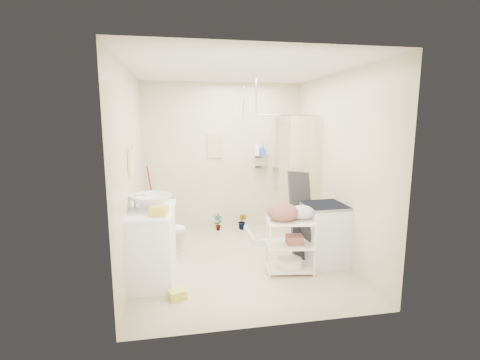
% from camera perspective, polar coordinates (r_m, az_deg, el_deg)
% --- Properties ---
extents(floor, '(3.20, 3.20, 0.00)m').
position_cam_1_polar(floor, '(5.02, -0.11, -13.07)').
color(floor, '#C7B795').
rests_on(floor, ground).
extents(ceiling, '(2.80, 3.20, 0.04)m').
position_cam_1_polar(ceiling, '(4.67, -0.12, 17.78)').
color(ceiling, silver).
rests_on(ceiling, ground).
extents(wall_back, '(2.80, 0.04, 2.60)m').
position_cam_1_polar(wall_back, '(6.24, -2.72, 3.82)').
color(wall_back, beige).
rests_on(wall_back, ground).
extents(wall_front, '(2.80, 0.04, 2.60)m').
position_cam_1_polar(wall_front, '(3.13, 5.06, -2.29)').
color(wall_front, beige).
rests_on(wall_front, ground).
extents(wall_left, '(0.04, 3.20, 2.60)m').
position_cam_1_polar(wall_left, '(4.64, -17.41, 1.26)').
color(wall_left, beige).
rests_on(wall_left, ground).
extents(wall_right, '(0.04, 3.20, 2.60)m').
position_cam_1_polar(wall_right, '(5.11, 15.55, 2.11)').
color(wall_right, beige).
rests_on(wall_right, ground).
extents(vanity, '(0.62, 1.04, 0.89)m').
position_cam_1_polar(vanity, '(4.49, -14.28, -10.15)').
color(vanity, white).
rests_on(vanity, ground).
extents(sink, '(0.60, 0.60, 0.17)m').
position_cam_1_polar(sink, '(4.35, -14.35, -3.46)').
color(sink, silver).
rests_on(sink, vanity).
extents(counter_basket, '(0.23, 0.20, 0.11)m').
position_cam_1_polar(counter_basket, '(4.03, -13.17, -4.97)').
color(counter_basket, gold).
rests_on(counter_basket, vanity).
extents(floor_basket, '(0.31, 0.27, 0.14)m').
position_cam_1_polar(floor_basket, '(4.10, -10.22, -17.74)').
color(floor_basket, yellow).
rests_on(floor_basket, ground).
extents(toilet, '(0.64, 0.37, 0.65)m').
position_cam_1_polar(toilet, '(5.33, -12.31, -8.17)').
color(toilet, white).
rests_on(toilet, ground).
extents(mop, '(0.13, 0.13, 1.19)m').
position_cam_1_polar(mop, '(6.25, -14.54, -3.05)').
color(mop, '#A70D0C').
rests_on(mop, ground).
extents(potted_plant_a, '(0.17, 0.12, 0.30)m').
position_cam_1_polar(potted_plant_a, '(6.27, -3.65, -6.91)').
color(potted_plant_a, brown).
rests_on(potted_plant_a, ground).
extents(potted_plant_b, '(0.21, 0.21, 0.30)m').
position_cam_1_polar(potted_plant_b, '(6.30, 0.40, -6.81)').
color(potted_plant_b, brown).
rests_on(potted_plant_b, ground).
extents(hanging_towel, '(0.28, 0.03, 0.42)m').
position_cam_1_polar(hanging_towel, '(6.18, -4.09, 5.61)').
color(hanging_towel, '#C6BA89').
rests_on(hanging_towel, wall_back).
extents(towel_ring, '(0.04, 0.22, 0.34)m').
position_cam_1_polar(towel_ring, '(4.42, -17.58, 3.07)').
color(towel_ring, '#ECDF92').
rests_on(towel_ring, wall_left).
extents(tp_holder, '(0.08, 0.12, 0.14)m').
position_cam_1_polar(tp_holder, '(4.80, -16.51, -5.50)').
color(tp_holder, white).
rests_on(tp_holder, wall_left).
extents(shower, '(1.10, 1.10, 2.10)m').
position_cam_1_polar(shower, '(5.91, 6.21, 0.99)').
color(shower, silver).
rests_on(shower, ground).
extents(shampoo_bottle_a, '(0.12, 0.12, 0.25)m').
position_cam_1_polar(shampoo_bottle_a, '(6.27, 2.85, 5.18)').
color(shampoo_bottle_a, white).
rests_on(shampoo_bottle_a, shower).
extents(shampoo_bottle_b, '(0.09, 0.10, 0.18)m').
position_cam_1_polar(shampoo_bottle_b, '(6.26, 3.77, 4.84)').
color(shampoo_bottle_b, '#3646A6').
rests_on(shampoo_bottle_b, shower).
extents(washing_machine, '(0.59, 0.61, 0.83)m').
position_cam_1_polar(washing_machine, '(4.96, 13.66, -8.54)').
color(washing_machine, silver).
rests_on(washing_machine, ground).
extents(laundry_rack, '(0.65, 0.44, 0.84)m').
position_cam_1_polar(laundry_rack, '(4.58, 8.27, -9.88)').
color(laundry_rack, beige).
rests_on(laundry_rack, ground).
extents(ironing_board, '(0.38, 0.22, 1.28)m').
position_cam_1_polar(ironing_board, '(4.96, 10.00, -5.68)').
color(ironing_board, black).
rests_on(ironing_board, ground).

